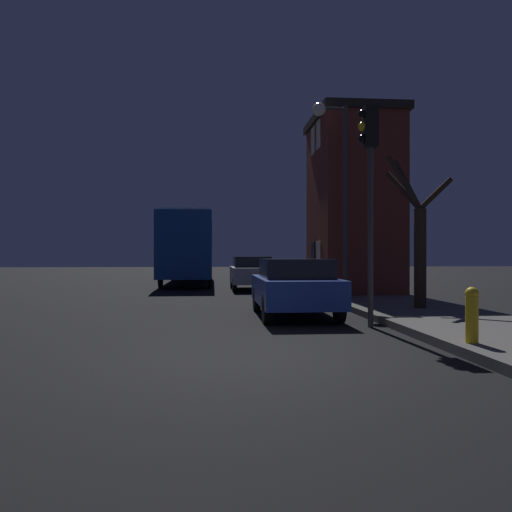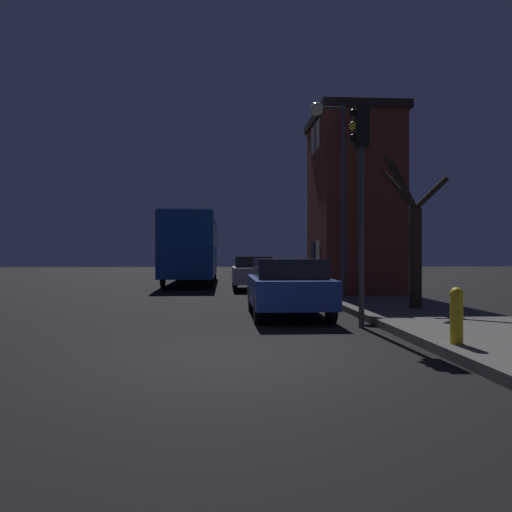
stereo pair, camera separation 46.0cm
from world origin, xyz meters
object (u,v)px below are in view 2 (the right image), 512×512
traffic_light (360,170)px  car_near_lane (288,286)px  fire_hydrant (457,314)px  bus (192,244)px  car_mid_lane (253,272)px  streetlamp (332,161)px  bare_tree (413,235)px

traffic_light → car_near_lane: 3.57m
fire_hydrant → car_near_lane: bearing=112.8°
traffic_light → bus: bearing=105.2°
car_near_lane → car_mid_lane: 10.02m
streetlamp → fire_hydrant: streetlamp is taller
traffic_light → fire_hydrant: bearing=-76.1°
car_mid_lane → fire_hydrant: 15.16m
traffic_light → bare_tree: traffic_light is taller
streetlamp → fire_hydrant: bearing=-89.4°
streetlamp → bare_tree: size_ratio=1.55×
streetlamp → bare_tree: (1.46, -3.37, -2.62)m
bus → fire_hydrant: 21.33m
traffic_light → bus: (-4.77, 17.56, -1.23)m
bus → car_mid_lane: bus is taller
bare_tree → car_mid_lane: bare_tree is taller
car_near_lane → fire_hydrant: size_ratio=4.44×
car_mid_lane → fire_hydrant: size_ratio=4.56×
bare_tree → bus: bare_tree is taller
streetlamp → bus: bearing=114.7°
streetlamp → bus: 13.19m
bare_tree → car_near_lane: bare_tree is taller
bus → car_mid_lane: size_ratio=2.80×
traffic_light → bare_tree: bearing=48.9°
car_mid_lane → fire_hydrant: bearing=-80.8°
streetlamp → car_mid_lane: bearing=110.7°
bare_tree → traffic_light: bearing=-131.1°
car_mid_lane → streetlamp: bearing=-69.3°
traffic_light → bus: 18.23m
traffic_light → bare_tree: size_ratio=1.15×
bare_tree → fire_hydrant: (-1.38, -5.42, -1.49)m
car_mid_lane → fire_hydrant: (2.42, -14.96, -0.17)m
bus → car_near_lane: 16.03m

